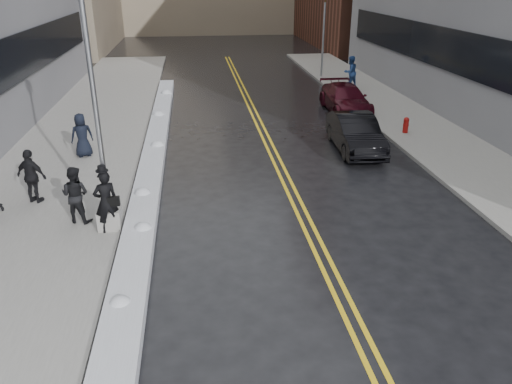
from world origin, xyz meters
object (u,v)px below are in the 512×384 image
object	(u,v)px
traffic_signal	(324,29)
car_black	(355,133)
lamppost	(101,150)
pedestrian_b	(75,195)
pedestrian_c	(82,135)
car_maroon	(345,99)
pedestrian_d	(32,176)
pedestrian_fedora	(106,202)
pedestrian_east	(350,72)
fire_hydrant	(406,124)

from	to	relation	value
traffic_signal	car_black	bearing A→B (deg)	-99.01
lamppost	pedestrian_b	size ratio (longest dim) A/B	4.41
pedestrian_c	car_maroon	size ratio (longest dim) A/B	0.35
pedestrian_c	car_black	world-z (taller)	pedestrian_c
lamppost	car_black	distance (m)	11.35
pedestrian_d	lamppost	bearing A→B (deg)	164.90
lamppost	traffic_signal	world-z (taller)	lamppost
lamppost	pedestrian_d	world-z (taller)	lamppost
car_maroon	pedestrian_d	bearing A→B (deg)	-141.66
pedestrian_fedora	car_black	size ratio (longest dim) A/B	0.40
pedestrian_east	car_maroon	xyz separation A→B (m)	(-1.90, -5.38, -0.43)
pedestrian_b	car_maroon	bearing A→B (deg)	-115.89
traffic_signal	pedestrian_c	bearing A→B (deg)	-131.52
fire_hydrant	traffic_signal	bearing A→B (deg)	92.05
pedestrian_d	car_black	bearing A→B (deg)	-137.41
pedestrian_b	traffic_signal	bearing A→B (deg)	-102.47
car_maroon	pedestrian_b	bearing A→B (deg)	-133.92
pedestrian_fedora	pedestrian_east	bearing A→B (deg)	-148.81
pedestrian_fedora	traffic_signal	bearing A→B (deg)	-141.98
car_black	car_maroon	xyz separation A→B (m)	(1.46, 6.37, -0.04)
traffic_signal	pedestrian_fedora	world-z (taller)	traffic_signal
fire_hydrant	pedestrian_b	size ratio (longest dim) A/B	0.42
lamppost	pedestrian_east	size ratio (longest dim) A/B	3.79
fire_hydrant	pedestrian_east	distance (m)	10.02
pedestrian_b	pedestrian_east	bearing A→B (deg)	-109.70
pedestrian_b	pedestrian_d	xyz separation A→B (m)	(-1.65, 1.59, 0.03)
lamppost	pedestrian_c	bearing A→B (deg)	106.47
lamppost	fire_hydrant	world-z (taller)	lamppost
fire_hydrant	pedestrian_fedora	distance (m)	14.81
lamppost	car_black	world-z (taller)	lamppost
car_maroon	fire_hydrant	bearing A→B (deg)	-71.24
pedestrian_fedora	car_black	distance (m)	11.34
lamppost	pedestrian_fedora	bearing A→B (deg)	-92.49
pedestrian_b	pedestrian_c	distance (m)	6.04
pedestrian_fedora	pedestrian_b	size ratio (longest dim) A/B	1.07
pedestrian_d	pedestrian_east	xyz separation A→B (m)	(15.31, 15.88, 0.11)
traffic_signal	pedestrian_fedora	size ratio (longest dim) A/B	3.25
traffic_signal	pedestrian_east	world-z (taller)	traffic_signal
lamppost	pedestrian_d	xyz separation A→B (m)	(-2.65, 2.12, -1.49)
pedestrian_fedora	pedestrian_c	size ratio (longest dim) A/B	1.05
traffic_signal	pedestrian_b	distance (m)	25.11
pedestrian_d	car_maroon	size ratio (longest dim) A/B	0.36
fire_hydrant	pedestrian_d	distance (m)	16.07
traffic_signal	pedestrian_d	size ratio (longest dim) A/B	3.37
traffic_signal	car_maroon	world-z (taller)	traffic_signal
pedestrian_c	pedestrian_east	world-z (taller)	pedestrian_east
pedestrian_b	car_maroon	world-z (taller)	pedestrian_b
pedestrian_c	car_black	size ratio (longest dim) A/B	0.38
pedestrian_east	traffic_signal	bearing A→B (deg)	-101.68
fire_hydrant	pedestrian_east	world-z (taller)	pedestrian_east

